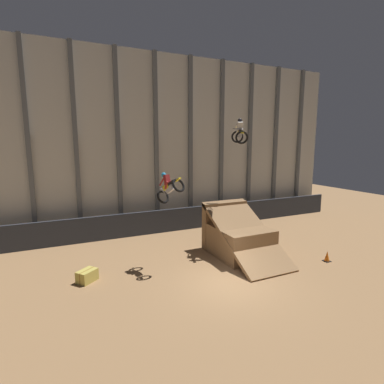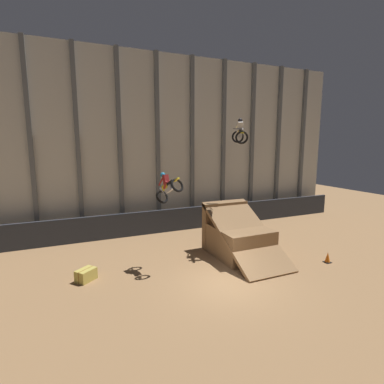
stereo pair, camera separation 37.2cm
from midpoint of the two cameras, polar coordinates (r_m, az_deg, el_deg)
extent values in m
plane|color=#9E754C|center=(14.54, 7.29, -17.10)|extent=(60.00, 60.00, 0.00)
cube|color=beige|center=(22.60, -6.24, 9.24)|extent=(32.00, 0.12, 12.85)
cube|color=slate|center=(21.41, -27.97, 8.21)|extent=(0.28, 0.28, 12.85)
cube|color=slate|center=(21.39, -20.50, 8.70)|extent=(0.28, 0.28, 12.85)
cube|color=slate|center=(21.73, -13.13, 9.05)|extent=(0.28, 0.28, 12.85)
cube|color=slate|center=(22.41, -6.08, 9.24)|extent=(0.28, 0.28, 12.85)
cube|color=slate|center=(23.40, 0.46, 9.30)|extent=(0.28, 0.28, 12.85)
cube|color=slate|center=(24.65, 6.41, 9.25)|extent=(0.28, 0.28, 12.85)
cube|color=slate|center=(26.15, 11.74, 9.12)|extent=(0.28, 0.28, 12.85)
cube|color=slate|center=(27.83, 16.44, 8.94)|extent=(0.28, 0.28, 12.85)
cube|color=slate|center=(29.68, 20.58, 8.73)|extent=(0.28, 0.28, 12.85)
cube|color=#2D333D|center=(21.95, -4.83, -5.51)|extent=(31.36, 0.20, 1.67)
cube|color=#966F48|center=(17.86, 9.35, -9.08)|extent=(2.89, 3.59, 1.69)
cube|color=olive|center=(18.95, 6.84, -6.15)|extent=(2.95, 0.50, 2.82)
cube|color=#9E754C|center=(17.08, 10.81, -8.00)|extent=(2.95, 5.23, 3.00)
torus|color=black|center=(15.58, -5.05, -0.94)|extent=(0.85, 0.70, 0.68)
torus|color=black|center=(14.57, -2.12, 1.27)|extent=(0.85, 0.70, 0.68)
cube|color=#B7B7BC|center=(15.06, -3.68, 0.62)|extent=(0.38, 0.62, 0.51)
cube|color=yellow|center=(15.24, -4.30, 1.03)|extent=(0.36, 0.54, 0.43)
cube|color=black|center=(14.95, -3.49, 1.75)|extent=(0.34, 0.56, 0.39)
cube|color=yellow|center=(14.57, -2.25, 2.36)|extent=(0.25, 0.37, 0.24)
cylinder|color=#B7B7BC|center=(15.51, -5.00, 0.13)|extent=(0.22, 0.46, 0.37)
cylinder|color=black|center=(15.54, -5.22, 0.99)|extent=(0.44, 0.54, 0.04)
cube|color=maroon|center=(15.18, -4.28, 2.37)|extent=(0.36, 0.37, 0.53)
sphere|color=#2393CC|center=(15.34, -4.90, 3.26)|extent=(0.37, 0.43, 0.36)
cylinder|color=maroon|center=(15.07, -4.41, 1.34)|extent=(0.20, 0.29, 0.43)
cylinder|color=maroon|center=(15.22, -3.72, 1.43)|extent=(0.20, 0.29, 0.43)
cylinder|color=maroon|center=(15.25, -5.26, 1.98)|extent=(0.21, 0.39, 0.46)
cylinder|color=maroon|center=(15.46, -4.33, 2.09)|extent=(0.21, 0.39, 0.46)
torus|color=black|center=(18.58, 9.29, 10.34)|extent=(0.73, 0.42, 0.73)
torus|color=black|center=(17.21, 10.06, 10.19)|extent=(0.73, 0.42, 0.73)
cube|color=#B7B7BC|center=(17.84, 9.70, 10.64)|extent=(0.38, 0.56, 0.30)
cube|color=yellow|center=(18.01, 9.63, 11.29)|extent=(0.36, 0.49, 0.26)
cube|color=black|center=(17.61, 9.86, 11.34)|extent=(0.37, 0.58, 0.15)
cube|color=yellow|center=(17.10, 10.16, 11.04)|extent=(0.27, 0.39, 0.08)
cylinder|color=#B7B7BC|center=(18.40, 9.41, 11.07)|extent=(0.14, 0.24, 0.54)
cylinder|color=black|center=(18.36, 9.46, 11.81)|extent=(0.61, 0.32, 0.04)
cube|color=silver|center=(17.81, 9.78, 12.25)|extent=(0.39, 0.43, 0.53)
sphere|color=black|center=(17.91, 9.76, 13.27)|extent=(0.35, 0.35, 0.27)
cylinder|color=silver|center=(17.85, 9.33, 11.43)|extent=(0.26, 0.42, 0.32)
cylinder|color=silver|center=(17.89, 10.10, 11.40)|extent=(0.26, 0.42, 0.32)
cylinder|color=silver|center=(18.02, 9.13, 12.33)|extent=(0.28, 0.51, 0.23)
cylinder|color=silver|center=(18.07, 10.16, 12.29)|extent=(0.28, 0.51, 0.23)
cube|color=black|center=(18.42, 24.91, -12.02)|extent=(0.36, 0.36, 0.03)
cone|color=orange|center=(18.32, 24.97, -11.18)|extent=(0.28, 0.28, 0.55)
cube|color=#CCB751|center=(15.48, -18.87, -14.71)|extent=(1.08, 1.03, 0.56)
cube|color=#996623|center=(15.48, -18.87, -14.71)|extent=(0.73, 0.60, 0.57)
camera|label=1|loc=(0.19, -89.40, 0.10)|focal=28.00mm
camera|label=2|loc=(0.19, 90.60, -0.10)|focal=28.00mm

